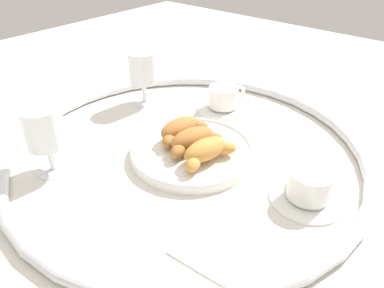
{
  "coord_description": "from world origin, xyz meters",
  "views": [
    {
      "loc": [
        0.49,
        0.43,
        0.44
      ],
      "look_at": [
        0.0,
        0.02,
        0.03
      ],
      "focal_mm": 34.18,
      "sensor_mm": 36.0,
      "label": 1
    }
  ],
  "objects": [
    {
      "name": "ground_plane",
      "position": [
        0.0,
        0.0,
        0.0
      ],
      "size": [
        2.2,
        2.2,
        0.0
      ],
      "primitive_type": "plane",
      "color": "silver"
    },
    {
      "name": "juice_glass_left",
      "position": [
        0.22,
        -0.17,
        0.09
      ],
      "size": [
        0.08,
        0.08,
        0.14
      ],
      "color": "white",
      "rests_on": "ground_plane"
    },
    {
      "name": "juice_glass_right",
      "position": [
        -0.11,
        -0.25,
        0.09
      ],
      "size": [
        0.08,
        0.08,
        0.14
      ],
      "color": "white",
      "rests_on": "ground_plane"
    },
    {
      "name": "coffee_cup_near",
      "position": [
        -0.03,
        0.26,
        0.03
      ],
      "size": [
        0.14,
        0.14,
        0.06
      ],
      "color": "white",
      "rests_on": "ground_plane"
    },
    {
      "name": "croissant_large",
      "position": [
        -0.01,
        -0.03,
        0.04
      ],
      "size": [
        0.14,
        0.07,
        0.04
      ],
      "color": "#AD6B33",
      "rests_on": "pastry_plate"
    },
    {
      "name": "coffee_cup_far",
      "position": [
        -0.22,
        -0.06,
        0.03
      ],
      "size": [
        0.14,
        0.14,
        0.06
      ],
      "color": "white",
      "rests_on": "ground_plane"
    },
    {
      "name": "croissant_small",
      "position": [
        0.0,
        0.02,
        0.04
      ],
      "size": [
        0.13,
        0.09,
        0.04
      ],
      "color": "#AD6B33",
      "rests_on": "pastry_plate"
    },
    {
      "name": "croissant_extra",
      "position": [
        0.02,
        0.07,
        0.04
      ],
      "size": [
        0.13,
        0.08,
        0.04
      ],
      "color": "#CC893D",
      "rests_on": "pastry_plate"
    },
    {
      "name": "table_chrome_rim",
      "position": [
        0.0,
        0.0,
        0.01
      ],
      "size": [
        0.76,
        0.76,
        0.02
      ],
      "primitive_type": "torus",
      "color": "silver",
      "rests_on": "ground_plane"
    },
    {
      "name": "pastry_plate",
      "position": [
        0.0,
        0.02,
        0.01
      ],
      "size": [
        0.26,
        0.26,
        0.02
      ],
      "color": "white",
      "rests_on": "ground_plane"
    },
    {
      "name": "folded_napkin",
      "position": [
        0.17,
        0.21,
        0.0
      ],
      "size": [
        0.12,
        0.12,
        0.01
      ],
      "primitive_type": "cube",
      "rotation": [
        0.0,
        0.0,
        0.08
      ],
      "color": "silver",
      "rests_on": "ground_plane"
    }
  ]
}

